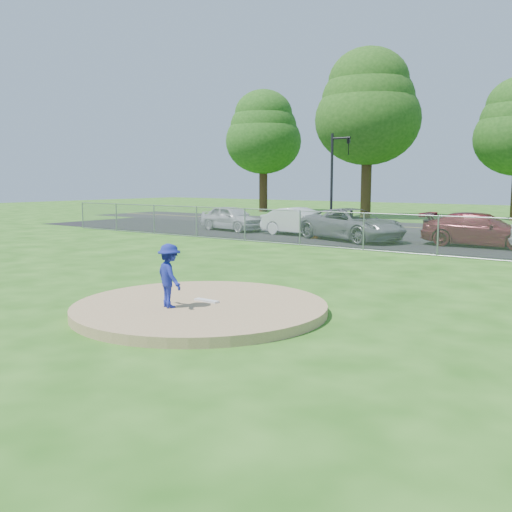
{
  "coord_description": "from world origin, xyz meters",
  "views": [
    {
      "loc": [
        8.01,
        -8.89,
        2.8
      ],
      "look_at": [
        0.0,
        2.0,
        1.0
      ],
      "focal_mm": 40.0,
      "sensor_mm": 36.0,
      "label": 1
    }
  ],
  "objects_px": {
    "tree_far_left": "(263,132)",
    "parked_car_gray": "(352,224)",
    "traffic_signal_left": "(335,171)",
    "traffic_cone": "(315,232)",
    "parked_car_darkred": "(481,230)",
    "pitcher": "(170,276)",
    "parked_car_white": "(301,222)",
    "tree_left": "(368,106)",
    "parked_car_silver": "(232,218)"
  },
  "relations": [
    {
      "from": "parked_car_white",
      "to": "parked_car_gray",
      "type": "height_order",
      "value": "parked_car_gray"
    },
    {
      "from": "parked_car_gray",
      "to": "traffic_signal_left",
      "type": "bearing_deg",
      "value": 53.03
    },
    {
      "from": "pitcher",
      "to": "parked_car_white",
      "type": "xyz_separation_m",
      "value": [
        -7.13,
        16.53,
        -0.15
      ]
    },
    {
      "from": "traffic_signal_left",
      "to": "traffic_cone",
      "type": "relative_size",
      "value": 8.59
    },
    {
      "from": "parked_car_white",
      "to": "pitcher",
      "type": "bearing_deg",
      "value": -153.2
    },
    {
      "from": "tree_left",
      "to": "parked_car_silver",
      "type": "height_order",
      "value": "tree_left"
    },
    {
      "from": "traffic_cone",
      "to": "parked_car_darkred",
      "type": "relative_size",
      "value": 0.13
    },
    {
      "from": "tree_left",
      "to": "traffic_cone",
      "type": "bearing_deg",
      "value": -72.54
    },
    {
      "from": "tree_far_left",
      "to": "traffic_cone",
      "type": "xyz_separation_m",
      "value": [
        16.05,
        -18.06,
        -6.72
      ]
    },
    {
      "from": "parked_car_gray",
      "to": "tree_left",
      "type": "bearing_deg",
      "value": 42.21
    },
    {
      "from": "tree_far_left",
      "to": "parked_car_gray",
      "type": "distance_m",
      "value": 26.02
    },
    {
      "from": "tree_far_left",
      "to": "parked_car_white",
      "type": "distance_m",
      "value": 23.4
    },
    {
      "from": "tree_left",
      "to": "pitcher",
      "type": "height_order",
      "value": "tree_left"
    },
    {
      "from": "traffic_signal_left",
      "to": "parked_car_white",
      "type": "relative_size",
      "value": 1.33
    },
    {
      "from": "tree_left",
      "to": "pitcher",
      "type": "relative_size",
      "value": 9.51
    },
    {
      "from": "tree_far_left",
      "to": "parked_car_gray",
      "type": "bearing_deg",
      "value": -44.86
    },
    {
      "from": "pitcher",
      "to": "parked_car_white",
      "type": "bearing_deg",
      "value": -44.59
    },
    {
      "from": "pitcher",
      "to": "parked_car_gray",
      "type": "relative_size",
      "value": 0.25
    },
    {
      "from": "traffic_cone",
      "to": "parked_car_darkred",
      "type": "distance_m",
      "value": 7.5
    },
    {
      "from": "traffic_cone",
      "to": "parked_car_gray",
      "type": "xyz_separation_m",
      "value": [
        1.84,
        0.25,
        0.42
      ]
    },
    {
      "from": "parked_car_white",
      "to": "parked_car_darkred",
      "type": "distance_m",
      "value": 8.83
    },
    {
      "from": "tree_left",
      "to": "traffic_signal_left",
      "type": "relative_size",
      "value": 2.24
    },
    {
      "from": "tree_far_left",
      "to": "traffic_signal_left",
      "type": "height_order",
      "value": "tree_far_left"
    },
    {
      "from": "parked_car_white",
      "to": "parked_car_gray",
      "type": "relative_size",
      "value": 0.79
    },
    {
      "from": "traffic_cone",
      "to": "parked_car_darkred",
      "type": "xyz_separation_m",
      "value": [
        7.4,
        1.17,
        0.39
      ]
    },
    {
      "from": "traffic_cone",
      "to": "parked_car_white",
      "type": "height_order",
      "value": "parked_car_white"
    },
    {
      "from": "tree_far_left",
      "to": "traffic_cone",
      "type": "relative_size",
      "value": 16.48
    },
    {
      "from": "tree_far_left",
      "to": "traffic_cone",
      "type": "height_order",
      "value": "tree_far_left"
    },
    {
      "from": "traffic_cone",
      "to": "parked_car_silver",
      "type": "xyz_separation_m",
      "value": [
        -5.98,
        1.02,
        0.37
      ]
    },
    {
      "from": "pitcher",
      "to": "traffic_cone",
      "type": "distance_m",
      "value": 16.62
    },
    {
      "from": "tree_far_left",
      "to": "parked_car_silver",
      "type": "xyz_separation_m",
      "value": [
        10.07,
        -17.04,
        -6.35
      ]
    },
    {
      "from": "tree_left",
      "to": "parked_car_white",
      "type": "bearing_deg",
      "value": -76.53
    },
    {
      "from": "traffic_signal_left",
      "to": "pitcher",
      "type": "relative_size",
      "value": 4.25
    },
    {
      "from": "traffic_signal_left",
      "to": "parked_car_silver",
      "type": "relative_size",
      "value": 1.36
    },
    {
      "from": "traffic_signal_left",
      "to": "parked_car_gray",
      "type": "distance_m",
      "value": 8.65
    },
    {
      "from": "parked_car_white",
      "to": "tree_far_left",
      "type": "bearing_deg",
      "value": 43.96
    },
    {
      "from": "tree_far_left",
      "to": "pitcher",
      "type": "height_order",
      "value": "tree_far_left"
    },
    {
      "from": "tree_left",
      "to": "pitcher",
      "type": "bearing_deg",
      "value": -71.23
    },
    {
      "from": "traffic_signal_left",
      "to": "parked_car_darkred",
      "type": "height_order",
      "value": "traffic_signal_left"
    },
    {
      "from": "parked_car_gray",
      "to": "parked_car_darkred",
      "type": "relative_size",
      "value": 1.09
    },
    {
      "from": "traffic_signal_left",
      "to": "parked_car_white",
      "type": "distance_m",
      "value": 6.82
    },
    {
      "from": "tree_far_left",
      "to": "parked_car_silver",
      "type": "distance_m",
      "value": 20.78
    },
    {
      "from": "parked_car_gray",
      "to": "pitcher",
      "type": "bearing_deg",
      "value": -147.64
    },
    {
      "from": "traffic_cone",
      "to": "parked_car_white",
      "type": "bearing_deg",
      "value": 146.97
    },
    {
      "from": "traffic_cone",
      "to": "parked_car_gray",
      "type": "height_order",
      "value": "parked_car_gray"
    },
    {
      "from": "tree_far_left",
      "to": "traffic_signal_left",
      "type": "xyz_separation_m",
      "value": [
        13.24,
        -11.0,
        -3.7
      ]
    },
    {
      "from": "traffic_signal_left",
      "to": "parked_car_gray",
      "type": "relative_size",
      "value": 1.05
    },
    {
      "from": "tree_far_left",
      "to": "pitcher",
      "type": "xyz_separation_m",
      "value": [
        21.76,
        -33.66,
        -6.2
      ]
    },
    {
      "from": "traffic_signal_left",
      "to": "parked_car_gray",
      "type": "height_order",
      "value": "traffic_signal_left"
    },
    {
      "from": "traffic_signal_left",
      "to": "pitcher",
      "type": "height_order",
      "value": "traffic_signal_left"
    }
  ]
}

